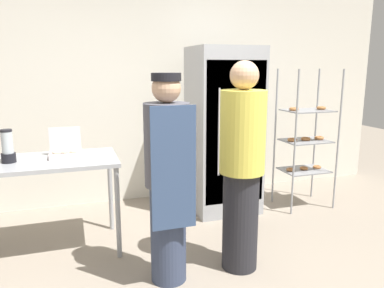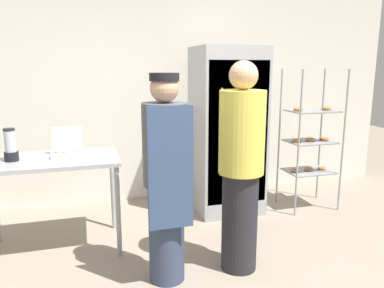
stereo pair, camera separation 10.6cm
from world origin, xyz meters
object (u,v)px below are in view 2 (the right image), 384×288
at_px(donut_box, 68,151).
at_px(person_customer, 241,167).
at_px(blender_pitcher, 11,147).
at_px(refrigerator, 227,131).
at_px(baking_rack, 310,141).
at_px(person_baker, 166,177).

xyz_separation_m(donut_box, person_customer, (1.36, -0.85, -0.04)).
bearing_deg(blender_pitcher, refrigerator, 12.96).
relative_size(refrigerator, baking_rack, 1.15).
relative_size(donut_box, blender_pitcher, 0.99).
distance_m(baking_rack, person_baker, 2.27).
bearing_deg(person_customer, refrigerator, 73.44).
bearing_deg(donut_box, blender_pitcher, -173.10).
xyz_separation_m(blender_pitcher, person_baker, (1.20, -0.79, -0.15)).
bearing_deg(person_customer, donut_box, 148.02).
relative_size(person_baker, person_customer, 0.95).
bearing_deg(person_baker, refrigerator, 52.27).
bearing_deg(donut_box, baking_rack, 5.11).
bearing_deg(donut_box, person_customer, -31.98).
height_order(baking_rack, donut_box, baking_rack).
relative_size(refrigerator, person_customer, 1.10).
height_order(baking_rack, person_customer, person_customer).
relative_size(refrigerator, blender_pitcher, 6.61).
relative_size(baking_rack, blender_pitcher, 5.75).
bearing_deg(person_baker, blender_pitcher, 146.59).
relative_size(blender_pitcher, person_customer, 0.17).
xyz_separation_m(baking_rack, blender_pitcher, (-3.19, -0.30, 0.19)).
relative_size(baking_rack, person_customer, 0.96).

